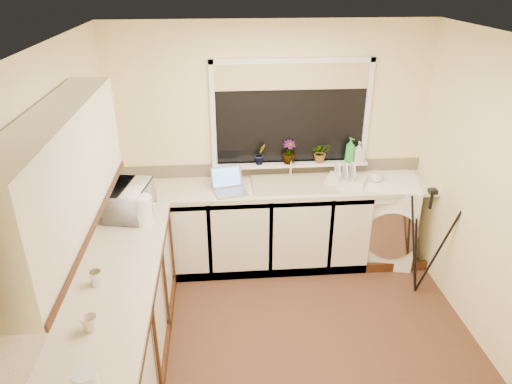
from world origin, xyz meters
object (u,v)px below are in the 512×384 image
(cup_back, at_px, (376,177))
(soap_bottle_clear, at_px, (359,152))
(plant_c, at_px, (289,152))
(microwave, at_px, (130,200))
(washing_machine, at_px, (381,219))
(soap_bottle_green, at_px, (350,150))
(tripod, at_px, (424,243))
(laptop, at_px, (229,185))
(cup_left, at_px, (90,323))
(dish_rack, at_px, (346,181))
(plant_d, at_px, (321,152))
(steel_jar, at_px, (96,278))
(plant_b, at_px, (260,154))
(kettle, at_px, (142,210))

(cup_back, bearing_deg, soap_bottle_clear, 126.44)
(plant_c, bearing_deg, microwave, -155.03)
(washing_machine, relative_size, soap_bottle_green, 3.46)
(washing_machine, height_order, soap_bottle_green, soap_bottle_green)
(plant_c, relative_size, cup_back, 1.85)
(tripod, xyz_separation_m, plant_c, (-1.16, 0.84, 0.62))
(washing_machine, distance_m, plant_c, 1.23)
(laptop, distance_m, plant_c, 0.72)
(laptop, relative_size, cup_left, 3.51)
(microwave, xyz_separation_m, plant_c, (1.51, 0.70, 0.14))
(dish_rack, relative_size, cup_back, 2.89)
(plant_c, bearing_deg, dish_rack, -22.19)
(plant_c, distance_m, soap_bottle_clear, 0.72)
(laptop, xyz_separation_m, microwave, (-0.88, -0.41, 0.08))
(washing_machine, relative_size, plant_d, 4.32)
(steel_jar, distance_m, plant_b, 2.16)
(dish_rack, distance_m, plant_b, 0.91)
(tripod, height_order, plant_b, plant_b)
(washing_machine, bearing_deg, soap_bottle_green, 169.07)
(washing_machine, height_order, cup_back, cup_back)
(laptop, distance_m, plant_b, 0.49)
(washing_machine, bearing_deg, plant_b, -174.66)
(plant_d, height_order, soap_bottle_green, soap_bottle_green)
(kettle, bearing_deg, cup_back, 16.58)
(dish_rack, height_order, tripod, tripod)
(microwave, height_order, cup_back, microwave)
(microwave, relative_size, soap_bottle_clear, 2.29)
(plant_d, relative_size, cup_back, 1.60)
(tripod, bearing_deg, soap_bottle_green, 139.85)
(dish_rack, distance_m, plant_c, 0.64)
(kettle, distance_m, cup_back, 2.34)
(plant_b, bearing_deg, tripod, -30.17)
(kettle, bearing_deg, plant_d, 27.30)
(laptop, height_order, cup_left, laptop)
(laptop, bearing_deg, plant_b, 28.56)
(laptop, distance_m, microwave, 0.97)
(plant_b, bearing_deg, steel_jar, -126.64)
(plant_b, bearing_deg, microwave, -149.78)
(soap_bottle_clear, relative_size, cup_back, 1.62)
(laptop, bearing_deg, cup_back, -9.43)
(plant_b, bearing_deg, soap_bottle_green, -1.36)
(kettle, xyz_separation_m, plant_c, (1.38, 0.87, 0.15))
(tripod, xyz_separation_m, cup_left, (-2.68, -1.33, 0.40))
(washing_machine, relative_size, plant_b, 4.21)
(dish_rack, height_order, soap_bottle_clear, soap_bottle_clear)
(tripod, bearing_deg, plant_b, 166.82)
(microwave, distance_m, plant_c, 1.67)
(plant_d, bearing_deg, tripod, -45.87)
(microwave, bearing_deg, laptop, -54.84)
(microwave, height_order, plant_c, plant_c)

